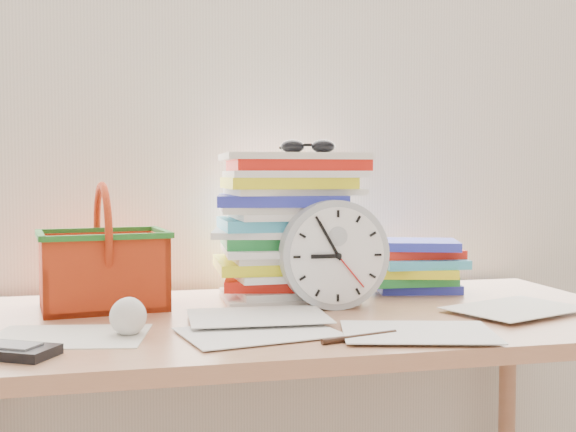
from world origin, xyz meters
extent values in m
cube|color=silver|center=(0.00, 2.00, 1.35)|extent=(4.00, 0.04, 2.70)
cube|color=white|center=(0.00, 1.98, 1.30)|extent=(2.40, 0.01, 2.50)
cube|color=#B47954|center=(0.00, 1.60, 0.73)|extent=(1.40, 0.70, 0.03)
cylinder|color=#B47954|center=(0.65, 1.90, 0.36)|extent=(0.04, 0.04, 0.72)
cylinder|color=#ACB2B7|center=(0.09, 1.64, 0.86)|extent=(0.23, 0.05, 0.23)
sphere|color=white|center=(-0.33, 1.48, 0.78)|extent=(0.07, 0.07, 0.07)
cylinder|color=black|center=(0.05, 1.35, 0.76)|extent=(0.15, 0.05, 0.01)
cube|color=black|center=(-0.52, 1.38, 0.76)|extent=(0.17, 0.14, 0.02)
camera|label=1|loc=(-0.34, 0.20, 1.03)|focal=45.00mm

